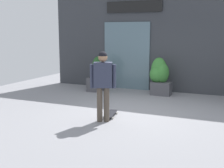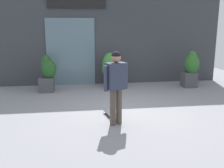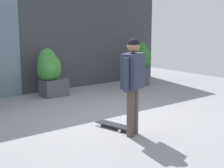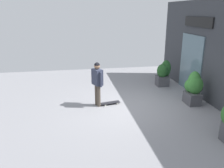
# 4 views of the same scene
# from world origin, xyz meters

# --- Properties ---
(ground_plane) EXTENTS (12.00, 12.00, 0.00)m
(ground_plane) POSITION_xyz_m (0.00, 0.00, 0.00)
(ground_plane) COLOR gray
(building_facade) EXTENTS (8.54, 0.31, 3.79)m
(building_facade) POSITION_xyz_m (-0.05, 3.29, 1.88)
(building_facade) COLOR #383A3F
(building_facade) RESTS_ON ground_plane
(skateboarder) EXTENTS (0.56, 0.40, 1.63)m
(skateboarder) POSITION_xyz_m (-0.33, -1.00, 0.99)
(skateboarder) COLOR #4C4238
(skateboarder) RESTS_ON ground_plane
(skateboard) EXTENTS (0.35, 0.76, 0.08)m
(skateboard) POSITION_xyz_m (-0.36, -0.52, 0.06)
(skateboard) COLOR black
(skateboard) RESTS_ON ground_plane
(planter_box_left) EXTENTS (0.73, 0.62, 1.23)m
(planter_box_left) POSITION_xyz_m (0.05, 2.58, 0.64)
(planter_box_left) COLOR #47474C
(planter_box_left) RESTS_ON ground_plane
(planter_box_right) EXTENTS (0.58, 0.68, 1.21)m
(planter_box_right) POSITION_xyz_m (-2.13, 2.27, 0.62)
(planter_box_right) COLOR #47474C
(planter_box_right) RESTS_ON ground_plane
(planter_box_mid) EXTENTS (0.50, 0.63, 1.30)m
(planter_box_mid) POSITION_xyz_m (2.83, 2.16, 0.71)
(planter_box_mid) COLOR #47474C
(planter_box_mid) RESTS_ON ground_plane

